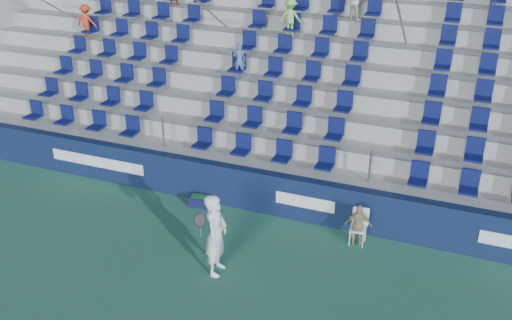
{
  "coord_description": "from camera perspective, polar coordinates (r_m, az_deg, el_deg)",
  "views": [
    {
      "loc": [
        5.07,
        -9.48,
        8.12
      ],
      "look_at": [
        0.2,
        2.8,
        1.7
      ],
      "focal_mm": 40.0,
      "sensor_mm": 36.0,
      "label": 1
    }
  ],
  "objects": [
    {
      "name": "ball_bin",
      "position": [
        16.0,
        -5.7,
        -4.05
      ],
      "size": [
        0.58,
        0.41,
        0.3
      ],
      "color": "#0F143A",
      "rests_on": "ground"
    },
    {
      "name": "tennis_player",
      "position": [
        12.96,
        -4.03,
        -7.47
      ],
      "size": [
        0.69,
        0.78,
        2.01
      ],
      "color": "white",
      "rests_on": "ground"
    },
    {
      "name": "sponsor_wall",
      "position": [
        15.55,
        -0.2,
        -3.01
      ],
      "size": [
        24.0,
        0.32,
        1.2
      ],
      "color": "#101C3E",
      "rests_on": "ground"
    },
    {
      "name": "line_judge_chair",
      "position": [
        14.45,
        10.3,
        -6.23
      ],
      "size": [
        0.46,
        0.47,
        0.93
      ],
      "color": "white",
      "rests_on": "ground"
    },
    {
      "name": "grandstand",
      "position": [
        19.39,
        5.43,
        7.82
      ],
      "size": [
        24.0,
        8.17,
        6.63
      ],
      "color": "#9C9C97",
      "rests_on": "ground"
    },
    {
      "name": "line_judge",
      "position": [
        14.31,
        10.19,
        -6.43
      ],
      "size": [
        0.7,
        0.39,
        1.12
      ],
      "primitive_type": "imported",
      "rotation": [
        0.0,
        0.0,
        3.33
      ],
      "color": "tan",
      "rests_on": "ground"
    },
    {
      "name": "ground",
      "position": [
        13.48,
        -5.29,
        -11.27
      ],
      "size": [
        70.0,
        70.0,
        0.0
      ],
      "primitive_type": "plane",
      "color": "#2E6C51",
      "rests_on": "ground"
    }
  ]
}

